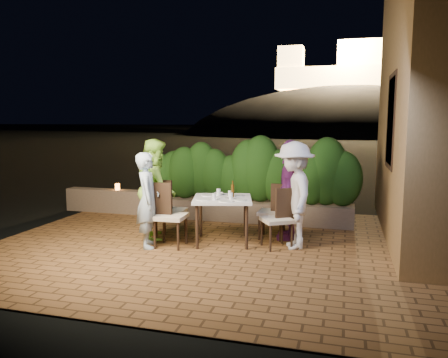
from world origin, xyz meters
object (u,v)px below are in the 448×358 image
at_px(beer_bottle, 233,189).
at_px(diner_white, 294,195).
at_px(chair_right_back, 272,211).
at_px(diner_green, 157,189).
at_px(parapet_lamp, 117,187).
at_px(diner_purple, 290,190).
at_px(chair_left_front, 170,215).
at_px(diner_blue, 148,200).
at_px(dining_table, 222,220).
at_px(bowl, 219,194).
at_px(chair_right_front, 277,218).
at_px(chair_left_back, 171,210).

distance_m(beer_bottle, diner_white, 1.02).
bearing_deg(chair_right_back, beer_bottle, 33.70).
bearing_deg(diner_green, parapet_lamp, 22.91).
relative_size(chair_right_back, diner_purple, 0.56).
bearing_deg(chair_left_front, diner_blue, -162.50).
height_order(dining_table, bowl, bowl).
distance_m(chair_right_front, parapet_lamp, 4.16).
xyz_separation_m(dining_table, beer_bottle, (0.15, 0.10, 0.51)).
distance_m(dining_table, chair_right_front, 0.92).
height_order(diner_blue, diner_purple, diner_purple).
bearing_deg(chair_right_front, chair_left_back, -34.23).
height_order(dining_table, chair_left_back, chair_left_back).
height_order(diner_blue, parapet_lamp, diner_blue).
bearing_deg(dining_table, diner_purple, 26.47).
xyz_separation_m(chair_left_front, chair_left_back, (-0.17, 0.43, -0.01)).
relative_size(dining_table, bowl, 5.90).
relative_size(chair_left_back, diner_purple, 0.60).
bearing_deg(chair_right_front, chair_left_front, -19.54).
bearing_deg(diner_white, beer_bottle, -111.41).
relative_size(dining_table, chair_right_front, 0.99).
bearing_deg(diner_green, chair_right_front, -113.60).
height_order(chair_left_back, diner_blue, diner_blue).
distance_m(chair_left_front, diner_blue, 0.43).
relative_size(chair_left_front, parapet_lamp, 7.35).
xyz_separation_m(diner_blue, diner_purple, (2.11, 1.09, 0.09)).
distance_m(dining_table, bowl, 0.49).
xyz_separation_m(beer_bottle, diner_purple, (0.90, 0.42, -0.04)).
bearing_deg(parapet_lamp, bowl, -27.55).
xyz_separation_m(dining_table, chair_right_front, (0.91, -0.06, 0.10)).
xyz_separation_m(bowl, diner_white, (1.31, -0.24, 0.08)).
height_order(beer_bottle, chair_left_front, chair_left_front).
xyz_separation_m(bowl, chair_right_front, (1.05, -0.31, -0.29)).
xyz_separation_m(chair_right_front, diner_purple, (0.13, 0.58, 0.37)).
bearing_deg(bowl, chair_right_back, 13.97).
bearing_deg(bowl, diner_blue, -138.60).
height_order(chair_left_back, diner_green, diner_green).
height_order(chair_left_back, chair_right_back, chair_left_back).
relative_size(chair_right_front, diner_green, 0.56).
bearing_deg(chair_left_front, dining_table, 29.63).
xyz_separation_m(chair_left_front, parapet_lamp, (-2.13, 2.12, 0.06)).
bearing_deg(dining_table, beer_bottle, 34.44).
bearing_deg(parapet_lamp, diner_blue, -51.25).
relative_size(dining_table, diner_green, 0.55).
bearing_deg(chair_left_front, diner_white, 11.96).
xyz_separation_m(dining_table, chair_left_front, (-0.74, -0.45, 0.14)).
bearing_deg(diner_purple, beer_bottle, -65.94).
height_order(bowl, parapet_lamp, bowl).
relative_size(beer_bottle, chair_left_front, 0.27).
distance_m(dining_table, diner_blue, 1.27).
distance_m(diner_blue, parapet_lamp, 2.88).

